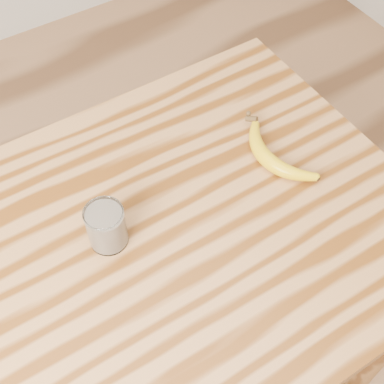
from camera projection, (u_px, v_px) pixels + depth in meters
room at (94, 77)px, 0.66m from camera, size 4.04×4.04×2.70m
table at (134, 286)px, 1.13m from camera, size 1.20×0.80×0.90m
smoothie_glass at (106, 227)px, 1.01m from camera, size 0.08×0.08×0.10m
banana at (268, 160)px, 1.14m from camera, size 0.13×0.29×0.03m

